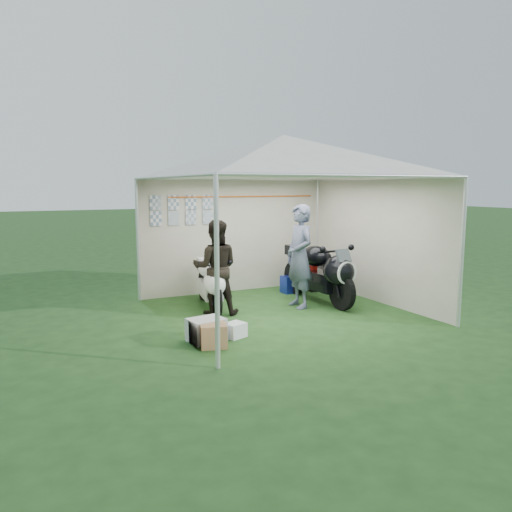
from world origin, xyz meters
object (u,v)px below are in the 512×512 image
at_px(paddock_stand, 293,284).
at_px(canopy_tent, 282,161).
at_px(motorcycle_white, 211,281).
at_px(crate_1, 213,335).
at_px(equipment_box, 319,278).
at_px(crate_2, 235,330).
at_px(person_dark_jacket, 216,268).
at_px(person_blue_jacket, 300,256).
at_px(motorcycle_black, 321,271).
at_px(crate_0, 206,330).

bearing_deg(paddock_stand, canopy_tent, -127.49).
xyz_separation_m(motorcycle_white, crate_1, (-0.73, -1.99, -0.34)).
relative_size(equipment_box, crate_2, 1.71).
xyz_separation_m(person_dark_jacket, crate_1, (-0.68, -1.61, -0.64)).
height_order(equipment_box, crate_1, equipment_box).
bearing_deg(paddock_stand, crate_2, -135.33).
xyz_separation_m(paddock_stand, person_blue_jacket, (-0.53, -1.13, 0.75)).
height_order(canopy_tent, crate_2, canopy_tent).
height_order(motorcycle_black, crate_2, motorcycle_black).
bearing_deg(crate_1, person_blue_jacket, 32.39).
bearing_deg(canopy_tent, paddock_stand, 52.51).
distance_m(motorcycle_black, person_blue_jacket, 0.65).
distance_m(paddock_stand, person_dark_jacket, 2.34).
distance_m(motorcycle_black, crate_0, 3.06).
xyz_separation_m(motorcycle_white, crate_0, (-0.73, -1.72, -0.33)).
bearing_deg(crate_1, crate_0, 90.00).
relative_size(paddock_stand, equipment_box, 0.93).
height_order(paddock_stand, equipment_box, equipment_box).
bearing_deg(crate_0, motorcycle_white, 66.94).
relative_size(person_blue_jacket, equipment_box, 3.76).
bearing_deg(canopy_tent, crate_2, -143.03).
distance_m(motorcycle_black, equipment_box, 1.18).
xyz_separation_m(person_blue_jacket, crate_1, (-2.20, -1.40, -0.77)).
height_order(motorcycle_white, crate_0, motorcycle_white).
bearing_deg(equipment_box, motorcycle_white, -169.31).
relative_size(motorcycle_black, paddock_stand, 4.79).
bearing_deg(motorcycle_white, canopy_tent, -25.69).
bearing_deg(motorcycle_black, crate_0, -156.23).
bearing_deg(person_dark_jacket, paddock_stand, -131.91).
height_order(motorcycle_white, crate_2, motorcycle_white).
height_order(motorcycle_black, equipment_box, motorcycle_black).
bearing_deg(crate_0, canopy_tent, 29.17).
distance_m(motorcycle_white, paddock_stand, 2.10).
bearing_deg(paddock_stand, person_blue_jacket, -115.29).
height_order(person_dark_jacket, crate_0, person_dark_jacket).
relative_size(motorcycle_black, crate_2, 7.64).
height_order(person_blue_jacket, crate_1, person_blue_jacket).
xyz_separation_m(canopy_tent, paddock_stand, (0.99, 1.29, -2.40)).
distance_m(canopy_tent, paddock_stand, 2.90).
bearing_deg(person_dark_jacket, motorcycle_white, -74.06).
distance_m(canopy_tent, motorcycle_black, 2.23).
distance_m(person_blue_jacket, crate_2, 2.26).
bearing_deg(person_blue_jacket, canopy_tent, -69.83).
bearing_deg(motorcycle_white, motorcycle_black, -2.26).
bearing_deg(crate_1, canopy_tent, 35.36).
relative_size(person_dark_jacket, equipment_box, 3.26).
relative_size(motorcycle_black, person_dark_jacket, 1.37).
bearing_deg(paddock_stand, motorcycle_black, -89.11).
height_order(motorcycle_white, person_blue_jacket, person_blue_jacket).
distance_m(paddock_stand, crate_0, 3.55).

